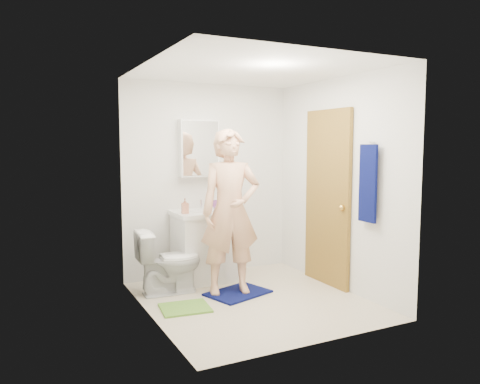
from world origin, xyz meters
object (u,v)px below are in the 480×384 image
object	(u,v)px
towel	(368,183)
toothbrush_cup	(218,205)
toilet	(169,261)
soap_dispenser	(185,206)
medicine_cabinet	(199,148)
vanity_cabinet	(207,248)
man	(230,212)

from	to	relation	value
towel	toothbrush_cup	world-z (taller)	towel
toilet	soap_dispenser	bearing A→B (deg)	-49.77
medicine_cabinet	vanity_cabinet	bearing A→B (deg)	-90.00
soap_dispenser	vanity_cabinet	bearing A→B (deg)	14.55
medicine_cabinet	toothbrush_cup	size ratio (longest dim) A/B	5.08
toothbrush_cup	man	size ratio (longest dim) A/B	0.08
man	soap_dispenser	bearing A→B (deg)	133.21
medicine_cabinet	towel	xyz separation A→B (m)	(1.18, -1.71, -0.35)
towel	soap_dispenser	xyz separation A→B (m)	(-1.48, 1.41, -0.31)
vanity_cabinet	toilet	world-z (taller)	vanity_cabinet
vanity_cabinet	medicine_cabinet	xyz separation A→B (m)	(0.00, 0.22, 1.20)
medicine_cabinet	toothbrush_cup	distance (m)	0.74
toothbrush_cup	man	xyz separation A→B (m)	(-0.15, -0.69, 0.01)
medicine_cabinet	toothbrush_cup	world-z (taller)	medicine_cabinet
toilet	toothbrush_cup	world-z (taller)	toothbrush_cup
vanity_cabinet	toilet	distance (m)	0.63
soap_dispenser	medicine_cabinet	bearing A→B (deg)	45.27
vanity_cabinet	man	distance (m)	0.80
toilet	soap_dispenser	distance (m)	0.67
vanity_cabinet	man	xyz separation A→B (m)	(0.03, -0.61, 0.52)
medicine_cabinet	toilet	xyz separation A→B (m)	(-0.57, -0.51, -1.24)
toothbrush_cup	towel	bearing A→B (deg)	-57.38
towel	toothbrush_cup	distance (m)	1.88
soap_dispenser	toothbrush_cup	xyz separation A→B (m)	(0.48, 0.15, -0.03)
soap_dispenser	towel	bearing A→B (deg)	-43.55
toothbrush_cup	vanity_cabinet	bearing A→B (deg)	-158.03
towel	toothbrush_cup	size ratio (longest dim) A/B	5.81
toilet	toothbrush_cup	distance (m)	0.99
vanity_cabinet	toothbrush_cup	distance (m)	0.54
toothbrush_cup	toilet	bearing A→B (deg)	-154.65
soap_dispenser	toothbrush_cup	world-z (taller)	soap_dispenser
toothbrush_cup	medicine_cabinet	bearing A→B (deg)	140.33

